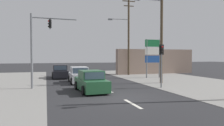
% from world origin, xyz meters
% --- Properties ---
extents(ground_plane, '(140.00, 140.00, 0.00)m').
position_xyz_m(ground_plane, '(0.00, 0.00, 0.00)').
color(ground_plane, '#28282B').
extents(lane_dash_near, '(0.20, 2.40, 0.01)m').
position_xyz_m(lane_dash_near, '(0.00, -2.00, 0.00)').
color(lane_dash_near, silver).
rests_on(lane_dash_near, ground).
extents(lane_dash_mid, '(0.20, 2.40, 0.01)m').
position_xyz_m(lane_dash_mid, '(0.00, 3.00, 0.00)').
color(lane_dash_mid, silver).
rests_on(lane_dash_mid, ground).
extents(lane_dash_far, '(0.20, 2.40, 0.01)m').
position_xyz_m(lane_dash_far, '(0.00, 8.00, 0.00)').
color(lane_dash_far, silver).
rests_on(lane_dash_far, ground).
extents(kerb_right_verge, '(10.00, 44.00, 0.02)m').
position_xyz_m(kerb_right_verge, '(9.00, 2.00, 0.01)').
color(kerb_right_verge, gray).
rests_on(kerb_right_verge, ground).
extents(utility_pole_midground_right, '(3.78, 0.38, 10.97)m').
position_xyz_m(utility_pole_midground_right, '(6.00, 5.67, 5.86)').
color(utility_pole_midground_right, '#4C3D2B').
rests_on(utility_pole_midground_right, ground).
extents(utility_pole_background_right, '(3.78, 0.42, 10.56)m').
position_xyz_m(utility_pole_background_right, '(6.26, 15.04, 5.65)').
color(utility_pole_background_right, '#4C3D2B').
rests_on(utility_pole_background_right, ground).
extents(traffic_signal_mast, '(3.69, 0.44, 6.00)m').
position_xyz_m(traffic_signal_mast, '(-5.06, 5.51, 3.83)').
color(traffic_signal_mast, slate).
rests_on(traffic_signal_mast, ground).
extents(pedestal_signal_right_kerb, '(0.44, 0.30, 3.56)m').
position_xyz_m(pedestal_signal_right_kerb, '(4.53, 2.86, 2.42)').
color(pedestal_signal_right_kerb, slate).
rests_on(pedestal_signal_right_kerb, ground).
extents(shopping_plaza_sign, '(2.10, 0.16, 4.60)m').
position_xyz_m(shopping_plaza_sign, '(7.80, 10.56, 2.98)').
color(shopping_plaza_sign, slate).
rests_on(shopping_plaza_sign, ground).
extents(shopfront_wall_far, '(12.00, 1.00, 3.60)m').
position_xyz_m(shopfront_wall_far, '(11.00, 16.00, 1.80)').
color(shopfront_wall_far, gray).
rests_on(shopfront_wall_far, ground).
extents(sedan_receding_far, '(2.06, 4.32, 1.56)m').
position_xyz_m(sedan_receding_far, '(-1.35, 2.77, 0.70)').
color(sedan_receding_far, '#235633').
rests_on(sedan_receding_far, ground).
extents(sedan_kerbside_parked, '(1.95, 4.27, 1.56)m').
position_xyz_m(sedan_kerbside_parked, '(-1.42, 8.31, 0.70)').
color(sedan_kerbside_parked, silver).
rests_on(sedan_kerbside_parked, ground).
extents(sedan_oncoming_mid, '(1.97, 4.28, 1.56)m').
position_xyz_m(sedan_oncoming_mid, '(-2.92, 13.57, 0.70)').
color(sedan_oncoming_mid, black).
rests_on(sedan_oncoming_mid, ground).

